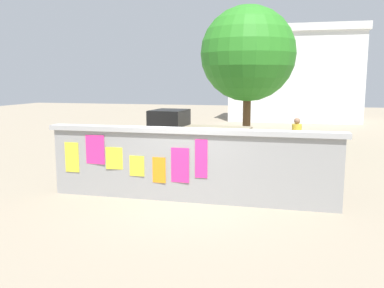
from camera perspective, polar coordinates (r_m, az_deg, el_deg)
The scene contains 10 objects.
ground at distance 17.80m, azimuth 5.88°, elevation -0.62°, with size 60.00×60.00×0.00m, color gray.
poster_wall at distance 9.90m, azimuth -0.41°, elevation -2.82°, with size 7.29×0.42×1.80m.
auto_rickshaw_truck at distance 14.97m, azimuth 0.39°, elevation 1.09°, with size 3.69×1.73×1.85m.
motorcycle at distance 11.55m, azimuth 5.83°, elevation -3.51°, with size 1.90×0.56×0.87m.
bicycle_near at distance 12.52m, azimuth -7.14°, elevation -3.02°, with size 1.71×0.44×0.95m.
bicycle_far at distance 12.68m, azimuth 15.17°, elevation -3.12°, with size 1.66×0.58×0.95m.
person_walking at distance 10.60m, azimuth 14.77°, elevation -2.01°, with size 0.36×0.36×1.62m.
person_bystander at distance 14.98m, azimuth 14.41°, elevation 1.15°, with size 0.46×0.46×1.62m.
tree_roadside at distance 19.02m, azimuth 7.83°, elevation 12.35°, with size 4.29×4.29×6.26m.
building_background at distance 31.11m, azimuth 14.16°, elevation 9.44°, with size 9.36×4.94×6.68m.
Camera 1 is at (2.35, -9.40, 2.94)m, focal length 38.15 mm.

